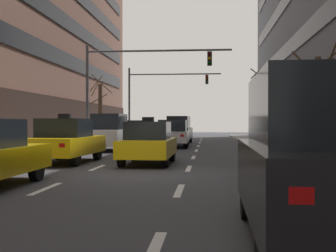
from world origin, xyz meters
name	(u,v)px	position (x,y,z in m)	size (l,w,h in m)	color
ground_plane	(133,175)	(0.00, 0.00, 0.00)	(120.00, 120.00, 0.00)	#38383D
lane_stripe_l1_s3	(46,189)	(-1.59, -3.00, 0.00)	(0.16, 2.00, 0.01)	silver
lane_stripe_l1_s4	(97,168)	(-1.59, 2.00, 0.00)	(0.16, 2.00, 0.01)	silver
lane_stripe_l1_s5	(124,157)	(-1.59, 7.00, 0.00)	(0.16, 2.00, 0.01)	silver
lane_stripe_l1_s6	(140,150)	(-1.59, 12.00, 0.00)	(0.16, 2.00, 0.01)	silver
lane_stripe_l1_s7	(151,146)	(-1.59, 17.00, 0.00)	(0.16, 2.00, 0.01)	silver
lane_stripe_l1_s8	(159,142)	(-1.59, 22.00, 0.00)	(0.16, 2.00, 0.01)	silver
lane_stripe_l1_s9	(165,140)	(-1.59, 27.00, 0.00)	(0.16, 2.00, 0.01)	silver
lane_stripe_l1_s10	(170,138)	(-1.59, 32.00, 0.00)	(0.16, 2.00, 0.01)	silver
lane_stripe_l2_s2	(153,252)	(1.59, -8.00, 0.00)	(0.16, 2.00, 0.01)	silver
lane_stripe_l2_s3	(179,190)	(1.59, -3.00, 0.00)	(0.16, 2.00, 0.01)	silver
lane_stripe_l2_s4	(189,168)	(1.59, 2.00, 0.00)	(0.16, 2.00, 0.01)	silver
lane_stripe_l2_s5	(193,157)	(1.59, 7.00, 0.00)	(0.16, 2.00, 0.01)	silver
lane_stripe_l2_s6	(196,150)	(1.59, 12.00, 0.00)	(0.16, 2.00, 0.01)	silver
lane_stripe_l2_s7	(198,146)	(1.59, 17.00, 0.00)	(0.16, 2.00, 0.01)	silver
lane_stripe_l2_s8	(200,143)	(1.59, 22.00, 0.00)	(0.16, 2.00, 0.01)	silver
lane_stripe_l2_s9	(201,140)	(1.59, 27.00, 0.00)	(0.16, 2.00, 0.01)	silver
lane_stripe_l2_s10	(202,138)	(1.59, 32.00, 0.00)	(0.16, 2.00, 0.01)	silver
car_driving_0	(137,132)	(-3.08, 19.95, 0.86)	(2.09, 4.69, 1.74)	black
taxi_driving_1	(66,141)	(-3.29, 3.81, 0.85)	(2.10, 4.68, 1.92)	black
car_driving_2	(179,130)	(0.02, 20.94, 1.03)	(1.97, 4.34, 2.06)	black
taxi_driving_4	(149,143)	(0.00, 3.55, 0.79)	(1.85, 4.31, 1.78)	black
car_driving_5	(173,134)	(0.01, 15.26, 0.86)	(2.02, 4.69, 1.75)	black
car_driving_6	(110,132)	(-3.26, 11.51, 1.02)	(1.81, 4.27, 2.06)	black
car_parked_0	(321,159)	(3.72, -7.37, 1.10)	(1.98, 4.60, 2.22)	black
traffic_signal_0	(131,75)	(-2.42, 13.80, 4.48)	(8.92, 0.35, 6.18)	#4C4C51
traffic_signal_1	(156,90)	(-2.60, 28.61, 4.62)	(8.67, 0.35, 6.59)	#4C4C51
street_tree_0	(318,102)	(6.07, 2.76, 2.28)	(1.88, 1.89, 4.33)	#4C3823
street_tree_1	(267,104)	(6.02, 15.90, 2.78)	(1.85, 2.23, 5.48)	#4C3823
street_tree_3	(100,111)	(-6.07, 20.84, 2.48)	(1.94, 1.95, 5.16)	#4C3823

